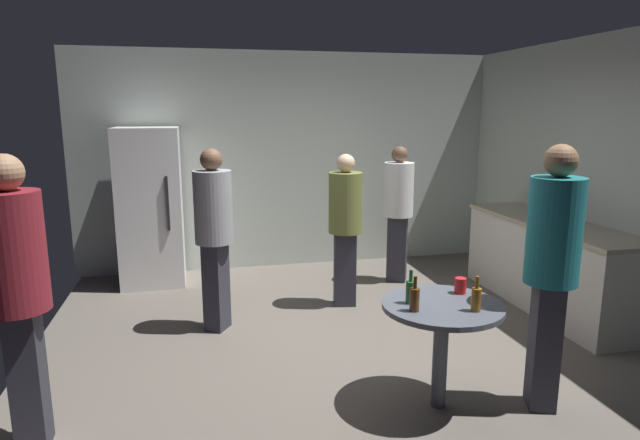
% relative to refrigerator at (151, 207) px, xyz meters
% --- Properties ---
extents(ground_plane, '(5.20, 5.20, 0.10)m').
position_rel_refrigerator_xyz_m(ground_plane, '(1.71, -2.20, -0.95)').
color(ground_plane, '#5B544C').
extents(wall_back, '(5.32, 0.06, 2.70)m').
position_rel_refrigerator_xyz_m(wall_back, '(1.71, 0.43, 0.45)').
color(wall_back, beige).
rests_on(wall_back, ground_plane).
extents(wall_side_right, '(0.06, 5.20, 2.70)m').
position_rel_refrigerator_xyz_m(wall_side_right, '(4.34, -2.20, 0.45)').
color(wall_side_right, beige).
rests_on(wall_side_right, ground_plane).
extents(refrigerator, '(0.70, 0.68, 1.80)m').
position_rel_refrigerator_xyz_m(refrigerator, '(0.00, 0.00, 0.00)').
color(refrigerator, white).
rests_on(refrigerator, ground_plane).
extents(kitchen_counter, '(0.64, 2.23, 0.90)m').
position_rel_refrigerator_xyz_m(kitchen_counter, '(3.99, -1.73, -0.45)').
color(kitchen_counter, beige).
rests_on(kitchen_counter, ground_plane).
extents(kettle, '(0.24, 0.17, 0.18)m').
position_rel_refrigerator_xyz_m(kettle, '(3.94, -1.88, 0.07)').
color(kettle, '#B2B2B7').
rests_on(kettle, kitchen_counter).
extents(wine_bottle_on_counter, '(0.08, 0.08, 0.31)m').
position_rel_refrigerator_xyz_m(wine_bottle_on_counter, '(4.05, -1.62, 0.12)').
color(wine_bottle_on_counter, '#3F141E').
rests_on(wine_bottle_on_counter, kitchen_counter).
extents(beer_bottle_on_counter, '(0.06, 0.06, 0.23)m').
position_rel_refrigerator_xyz_m(beer_bottle_on_counter, '(4.07, -1.43, 0.08)').
color(beer_bottle_on_counter, '#26662D').
rests_on(beer_bottle_on_counter, kitchen_counter).
extents(foreground_table, '(0.80, 0.80, 0.73)m').
position_rel_refrigerator_xyz_m(foreground_table, '(2.09, -3.24, -0.27)').
color(foreground_table, '#4C515B').
rests_on(foreground_table, ground_plane).
extents(beer_bottle_amber, '(0.06, 0.06, 0.23)m').
position_rel_refrigerator_xyz_m(beer_bottle_amber, '(2.23, -3.41, -0.08)').
color(beer_bottle_amber, '#8C5919').
rests_on(beer_bottle_amber, foreground_table).
extents(beer_bottle_brown, '(0.06, 0.06, 0.23)m').
position_rel_refrigerator_xyz_m(beer_bottle_brown, '(1.85, -3.32, -0.08)').
color(beer_bottle_brown, '#593314').
rests_on(beer_bottle_brown, foreground_table).
extents(beer_bottle_green, '(0.06, 0.06, 0.23)m').
position_rel_refrigerator_xyz_m(beer_bottle_green, '(1.88, -3.18, -0.08)').
color(beer_bottle_green, '#26662D').
rests_on(beer_bottle_green, foreground_table).
extents(plastic_cup_red, '(0.08, 0.08, 0.11)m').
position_rel_refrigerator_xyz_m(plastic_cup_red, '(2.29, -3.07, -0.11)').
color(plastic_cup_red, red).
rests_on(plastic_cup_red, foreground_table).
extents(person_in_maroon_shirt, '(0.35, 0.35, 1.76)m').
position_rel_refrigerator_xyz_m(person_in_maroon_shirt, '(-0.48, -3.13, 0.13)').
color(person_in_maroon_shirt, '#2D2D38').
rests_on(person_in_maroon_shirt, ground_plane).
extents(person_in_teal_shirt, '(0.44, 0.44, 1.78)m').
position_rel_refrigerator_xyz_m(person_in_teal_shirt, '(2.76, -3.40, 0.15)').
color(person_in_teal_shirt, '#2D2D38').
rests_on(person_in_teal_shirt, ground_plane).
extents(person_in_olive_shirt, '(0.39, 0.39, 1.56)m').
position_rel_refrigerator_xyz_m(person_in_olive_shirt, '(1.98, -1.21, 0.01)').
color(person_in_olive_shirt, '#2D2D38').
rests_on(person_in_olive_shirt, ground_plane).
extents(person_in_white_shirt, '(0.46, 0.46, 1.59)m').
position_rel_refrigerator_xyz_m(person_in_white_shirt, '(2.79, -0.57, 0.03)').
color(person_in_white_shirt, '#2D2D38').
rests_on(person_in_white_shirt, ground_plane).
extents(person_in_gray_shirt, '(0.47, 0.47, 1.66)m').
position_rel_refrigerator_xyz_m(person_in_gray_shirt, '(0.67, -1.55, 0.07)').
color(person_in_gray_shirt, '#2D2D38').
rests_on(person_in_gray_shirt, ground_plane).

